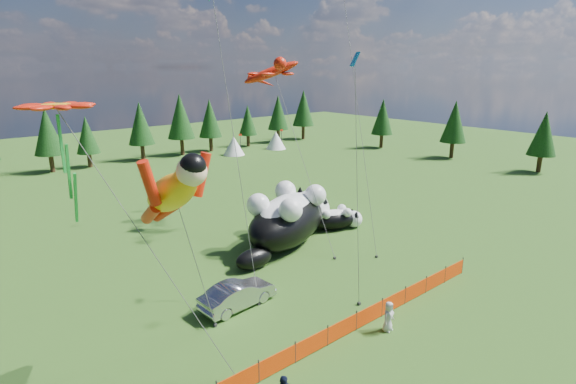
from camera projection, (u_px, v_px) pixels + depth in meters
name	position (u px, v px, depth m)	size (l,w,h in m)	color
ground	(301.00, 313.00, 23.99)	(160.00, 160.00, 0.00)	#133409
safety_fence	(342.00, 329.00, 21.63)	(22.06, 0.06, 1.10)	#262626
tree_line	(63.00, 139.00, 56.17)	(90.00, 4.00, 8.00)	black
festival_tents	(165.00, 155.00, 59.97)	(50.00, 3.20, 2.80)	white
cat_large	(290.00, 217.00, 33.18)	(11.15, 7.15, 4.22)	black
cat_small	(336.00, 218.00, 36.21)	(4.89, 3.19, 1.86)	black
car	(238.00, 294.00, 24.42)	(1.54, 4.41, 1.45)	#B8B8BD
spectator_e	(388.00, 317.00, 22.17)	(0.76, 0.49, 1.56)	beige
superhero_kite	(171.00, 193.00, 16.36)	(5.20, 5.09, 10.63)	#FFAC0D
gecko_kite	(271.00, 72.00, 35.85)	(7.14, 13.15, 15.63)	red
flower_kite	(57.00, 111.00, 15.35)	(6.39, 4.91, 12.62)	red
diamond_kite_a	(215.00, 10.00, 23.21)	(0.54, 4.26, 17.15)	blue
diamond_kite_c	(355.00, 70.00, 22.85)	(1.03, 2.13, 13.83)	blue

